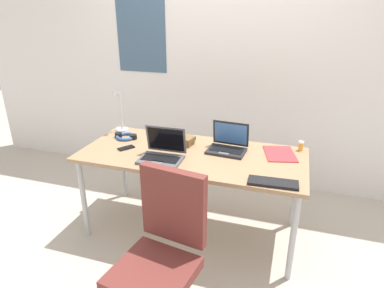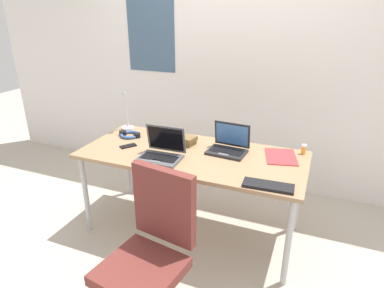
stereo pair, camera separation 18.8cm
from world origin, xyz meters
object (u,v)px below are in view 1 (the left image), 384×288
at_px(laptop_near_mouse, 162,153).
at_px(desk_lamp, 119,111).
at_px(external_keyboard, 273,183).
at_px(office_chair, 160,267).
at_px(laptop_front_right, 228,145).
at_px(pill_bottle, 301,146).
at_px(book_stack, 184,140).
at_px(computer_mouse, 166,136).
at_px(headphones, 126,136).
at_px(cell_phone, 126,148).
at_px(paper_folder_back_right, 280,154).

bearing_deg(laptop_near_mouse, desk_lamp, 143.76).
xyz_separation_m(external_keyboard, office_chair, (-0.57, -0.60, -0.35)).
distance_m(laptop_front_right, pill_bottle, 0.60).
height_order(desk_lamp, office_chair, desk_lamp).
relative_size(laptop_front_right, laptop_near_mouse, 0.96).
relative_size(desk_lamp, pill_bottle, 5.07).
bearing_deg(office_chair, desk_lamp, 126.92).
height_order(external_keyboard, pill_bottle, pill_bottle).
distance_m(pill_bottle, book_stack, 0.97).
bearing_deg(computer_mouse, laptop_near_mouse, -60.90).
relative_size(laptop_front_right, pill_bottle, 4.04).
height_order(laptop_near_mouse, book_stack, laptop_near_mouse).
distance_m(computer_mouse, headphones, 0.36).
xyz_separation_m(desk_lamp, computer_mouse, (0.48, -0.03, -0.18)).
bearing_deg(office_chair, book_stack, 101.61).
bearing_deg(headphones, cell_phone, -61.40).
xyz_separation_m(laptop_front_right, computer_mouse, (-0.59, 0.11, -0.03)).
height_order(desk_lamp, external_keyboard, desk_lamp).
distance_m(laptop_near_mouse, external_keyboard, 0.87).
xyz_separation_m(desk_lamp, headphones, (0.13, -0.14, -0.18)).
height_order(pill_bottle, paper_folder_back_right, pill_bottle).
xyz_separation_m(external_keyboard, paper_folder_back_right, (0.01, 0.51, -0.01)).
distance_m(computer_mouse, book_stack, 0.22).
bearing_deg(paper_folder_back_right, laptop_front_right, -172.25).
bearing_deg(pill_bottle, office_chair, -120.79).
bearing_deg(computer_mouse, laptop_front_right, 0.54).
xyz_separation_m(book_stack, paper_folder_back_right, (0.80, 0.03, -0.03)).
height_order(cell_phone, pill_bottle, pill_bottle).
bearing_deg(cell_phone, paper_folder_back_right, 47.99).
height_order(cell_phone, book_stack, book_stack).
xyz_separation_m(computer_mouse, headphones, (-0.35, -0.10, -0.00)).
height_order(headphones, pill_bottle, pill_bottle).
bearing_deg(laptop_near_mouse, office_chair, -69.25).
distance_m(laptop_near_mouse, book_stack, 0.34).
bearing_deg(pill_bottle, laptop_front_right, -161.83).
xyz_separation_m(external_keyboard, book_stack, (-0.79, 0.48, 0.03)).
relative_size(external_keyboard, computer_mouse, 3.44).
relative_size(laptop_near_mouse, office_chair, 0.34).
height_order(laptop_front_right, external_keyboard, laptop_front_right).
xyz_separation_m(computer_mouse, pill_bottle, (1.16, 0.08, 0.02)).
height_order(laptop_near_mouse, pill_bottle, laptop_near_mouse).
relative_size(book_stack, office_chair, 0.20).
relative_size(laptop_near_mouse, paper_folder_back_right, 1.07).
bearing_deg(laptop_front_right, pill_bottle, 18.17).
distance_m(laptop_front_right, office_chair, 1.13).
distance_m(external_keyboard, office_chair, 0.90).
height_order(laptop_near_mouse, computer_mouse, laptop_near_mouse).
relative_size(cell_phone, office_chair, 0.14).
bearing_deg(book_stack, paper_folder_back_right, 2.40).
xyz_separation_m(laptop_near_mouse, headphones, (-0.48, 0.31, -0.03)).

